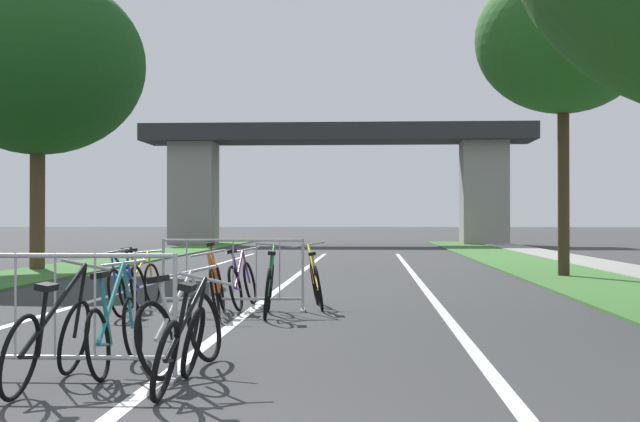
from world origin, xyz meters
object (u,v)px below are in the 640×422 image
at_px(tree_right_oak_near, 563,40).
at_px(bicycle_green_5, 269,288).
at_px(bicycle_purple_9, 242,283).
at_px(bicycle_teal_7, 115,329).
at_px(bicycle_black_10, 50,341).
at_px(bicycle_yellow_11, 316,283).
at_px(tree_left_oak_mid, 38,64).
at_px(bicycle_orange_4, 217,287).
at_px(crowd_barrier_second, 233,276).
at_px(bicycle_black_0, 181,346).
at_px(crowd_barrier_nearest, 55,317).
at_px(bicycle_blue_8, 128,287).
at_px(bicycle_silver_2, 181,329).
at_px(bicycle_yellow_1, 140,283).

height_order(tree_right_oak_near, bicycle_green_5, tree_right_oak_near).
bearing_deg(bicycle_purple_9, bicycle_teal_7, -90.04).
distance_m(bicycle_black_10, bicycle_yellow_11, 6.66).
height_order(bicycle_purple_9, bicycle_yellow_11, bicycle_yellow_11).
height_order(tree_left_oak_mid, bicycle_black_10, tree_left_oak_mid).
distance_m(bicycle_purple_9, bicycle_yellow_11, 1.10).
height_order(bicycle_orange_4, bicycle_purple_9, bicycle_orange_4).
relative_size(crowd_barrier_second, bicycle_black_0, 1.32).
bearing_deg(crowd_barrier_second, crowd_barrier_nearest, -96.73).
bearing_deg(crowd_barrier_second, bicycle_purple_9, 81.49).
height_order(bicycle_green_5, bicycle_yellow_11, bicycle_green_5).
distance_m(crowd_barrier_second, bicycle_black_0, 5.94).
distance_m(bicycle_orange_4, bicycle_purple_9, 0.88).
distance_m(crowd_barrier_nearest, crowd_barrier_second, 5.52).
bearing_deg(tree_left_oak_mid, bicycle_teal_7, -66.73).
relative_size(bicycle_green_5, bicycle_blue_8, 1.07).
bearing_deg(bicycle_black_10, bicycle_yellow_11, 77.09).
bearing_deg(tree_left_oak_mid, bicycle_silver_2, -64.87).
xyz_separation_m(tree_left_oak_mid, crowd_barrier_nearest, (6.02, -15.33, -4.86)).
xyz_separation_m(tree_left_oak_mid, crowd_barrier_second, (6.67, -9.85, -4.86)).
relative_size(tree_right_oak_near, crowd_barrier_second, 3.41).
bearing_deg(tree_right_oak_near, bicycle_blue_8, -133.28).
bearing_deg(tree_right_oak_near, bicycle_yellow_11, -125.87).
bearing_deg(crowd_barrier_nearest, bicycle_orange_4, 84.67).
distance_m(bicycle_black_0, bicycle_orange_4, 5.57).
xyz_separation_m(tree_left_oak_mid, bicycle_silver_2, (6.99, -14.90, -5.00)).
height_order(bicycle_yellow_1, bicycle_orange_4, bicycle_orange_4).
bearing_deg(bicycle_yellow_1, bicycle_blue_8, -77.81).
bearing_deg(bicycle_yellow_1, bicycle_orange_4, -27.21).
distance_m(bicycle_blue_8, bicycle_purple_9, 1.76).
distance_m(bicycle_green_5, bicycle_teal_7, 4.55).
xyz_separation_m(bicycle_yellow_1, bicycle_green_5, (2.09, -1.10, 0.02)).
distance_m(bicycle_blue_8, bicycle_black_10, 5.45).
xyz_separation_m(bicycle_orange_4, bicycle_teal_7, (-0.09, -4.66, -0.02)).
distance_m(bicycle_green_5, bicycle_purple_9, 1.16).
bearing_deg(bicycle_silver_2, bicycle_orange_4, 109.01).
bearing_deg(bicycle_yellow_1, bicycle_black_0, -65.58).
bearing_deg(bicycle_green_5, bicycle_blue_8, 173.33).
bearing_deg(bicycle_blue_8, tree_right_oak_near, -130.98).
distance_m(bicycle_orange_4, bicycle_blue_8, 1.24).
relative_size(tree_right_oak_near, bicycle_teal_7, 4.20).
xyz_separation_m(tree_left_oak_mid, bicycle_orange_4, (6.49, -10.24, -4.99)).
xyz_separation_m(bicycle_black_0, bicycle_silver_2, (-0.19, 0.87, 0.02)).
distance_m(bicycle_green_5, bicycle_blue_8, 2.00).
xyz_separation_m(bicycle_black_0, bicycle_yellow_1, (-2.02, 6.44, 0.02)).
bearing_deg(tree_left_oak_mid, bicycle_yellow_1, -61.04).
relative_size(tree_right_oak_near, bicycle_green_5, 4.10).
height_order(bicycle_silver_2, bicycle_blue_8, bicycle_blue_8).
relative_size(bicycle_teal_7, bicycle_black_10, 0.98).
bearing_deg(tree_right_oak_near, crowd_barrier_second, -129.38).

